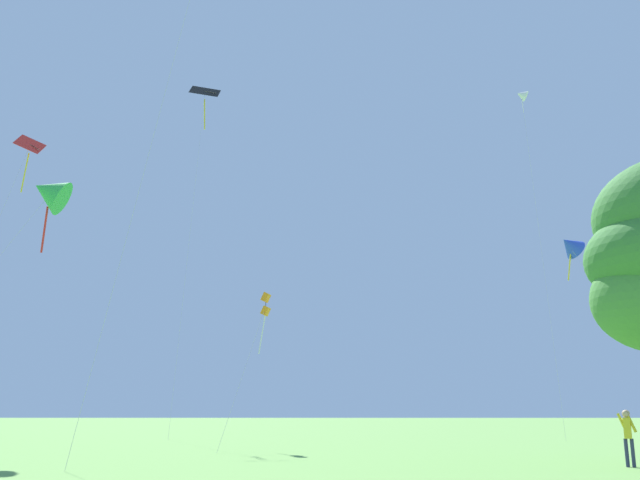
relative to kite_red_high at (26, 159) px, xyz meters
The scene contains 7 objects.
kite_red_high is the anchor object (origin of this frame).
kite_green_small 6.18m from the kite_red_high, 52.71° to the right, with size 3.31×9.85×12.68m.
kite_white_distant 33.99m from the kite_red_high, 21.85° to the left, with size 1.15×4.84×24.72m.
kite_orange_box 15.28m from the kite_red_high, ahead, with size 1.82×4.61×7.55m.
kite_black_large 18.74m from the kite_red_high, 65.24° to the left, with size 2.29×5.61×26.50m.
kite_blue_delta 33.20m from the kite_red_high, 15.97° to the left, with size 2.96×11.72×13.10m.
person_near_tree 31.47m from the kite_red_high, 24.88° to the right, with size 0.54×0.33×1.76m.
Camera 1 is at (1.62, -5.20, 1.70)m, focal length 39.30 mm.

